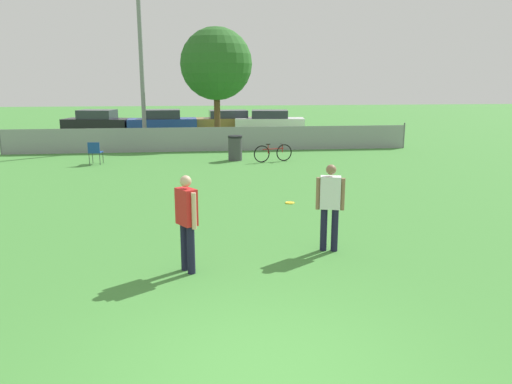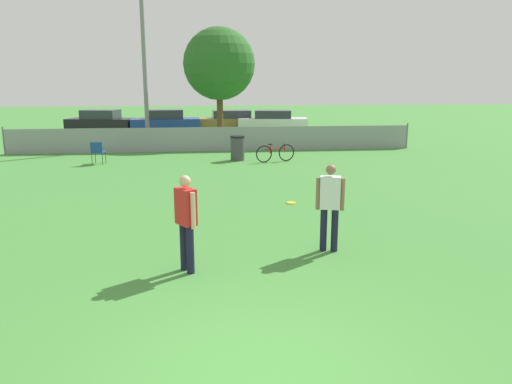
% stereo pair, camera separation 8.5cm
% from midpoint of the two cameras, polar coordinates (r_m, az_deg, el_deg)
% --- Properties ---
extents(ground_plane, '(120.00, 120.00, 0.00)m').
position_cam_midpoint_polar(ground_plane, '(5.90, 0.47, -20.15)').
color(ground_plane, '#428438').
extents(fence_backline, '(18.49, 0.07, 1.21)m').
position_cam_midpoint_polar(fence_backline, '(23.08, -5.22, 6.03)').
color(fence_backline, gray).
rests_on(fence_backline, ground_plane).
extents(light_pole, '(0.90, 0.36, 10.27)m').
position_cam_midpoint_polar(light_pole, '(25.04, -13.30, 18.60)').
color(light_pole, gray).
rests_on(light_pole, ground_plane).
extents(tree_near_pole, '(3.68, 3.68, 5.85)m').
position_cam_midpoint_polar(tree_near_pole, '(26.33, -4.65, 14.37)').
color(tree_near_pole, brown).
rests_on(tree_near_pole, ground_plane).
extents(player_receiver_white, '(0.52, 0.31, 1.67)m').
position_cam_midpoint_polar(player_receiver_white, '(9.46, 8.21, -1.16)').
color(player_receiver_white, '#191933').
rests_on(player_receiver_white, ground_plane).
extents(player_thrower_red, '(0.39, 0.47, 1.67)m').
position_cam_midpoint_polar(player_thrower_red, '(8.41, -8.20, -2.92)').
color(player_thrower_red, '#191933').
rests_on(player_thrower_red, ground_plane).
extents(frisbee_disc, '(0.25, 0.25, 0.03)m').
position_cam_midpoint_polar(frisbee_disc, '(13.27, 3.72, -1.23)').
color(frisbee_disc, yellow).
rests_on(frisbee_disc, ground_plane).
extents(folding_chair_sideline, '(0.51, 0.51, 0.87)m').
position_cam_midpoint_polar(folding_chair_sideline, '(20.33, -18.04, 4.47)').
color(folding_chair_sideline, '#333338').
rests_on(folding_chair_sideline, ground_plane).
extents(bicycle_sideline, '(1.61, 0.57, 0.73)m').
position_cam_midpoint_polar(bicycle_sideline, '(19.99, 1.85, 4.48)').
color(bicycle_sideline, black).
rests_on(bicycle_sideline, ground_plane).
extents(trash_bin, '(0.59, 0.59, 1.00)m').
position_cam_midpoint_polar(trash_bin, '(20.34, -2.52, 5.05)').
color(trash_bin, '#3F3F44').
rests_on(trash_bin, ground_plane).
extents(parked_car_dark, '(4.29, 2.51, 1.42)m').
position_cam_midpoint_polar(parked_car_dark, '(32.46, -17.72, 7.63)').
color(parked_car_dark, black).
rests_on(parked_car_dark, ground_plane).
extents(parked_car_blue, '(4.21, 1.87, 1.44)m').
position_cam_midpoint_polar(parked_car_blue, '(31.37, -10.73, 7.86)').
color(parked_car_blue, black).
rests_on(parked_car_blue, ground_plane).
extents(parked_car_tan, '(4.62, 1.85, 1.33)m').
position_cam_midpoint_polar(parked_car_tan, '(32.23, -3.27, 8.12)').
color(parked_car_tan, black).
rests_on(parked_car_tan, ground_plane).
extents(parked_car_white, '(4.45, 2.22, 1.36)m').
position_cam_midpoint_polar(parked_car_white, '(31.67, 1.49, 8.10)').
color(parked_car_white, black).
rests_on(parked_car_white, ground_plane).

